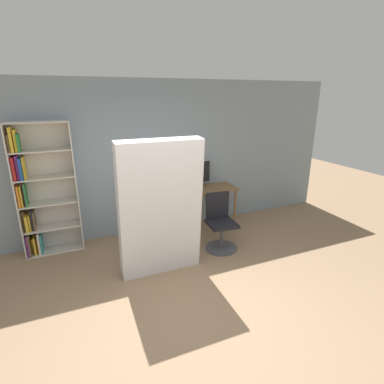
{
  "coord_description": "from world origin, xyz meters",
  "views": [
    {
      "loc": [
        -1.12,
        -2.48,
        2.43
      ],
      "look_at": [
        0.55,
        1.43,
        1.05
      ],
      "focal_mm": 28.0,
      "sensor_mm": 36.0,
      "label": 1
    }
  ],
  "objects_px": {
    "bookshelf": "(40,192)",
    "mattress_near": "(161,209)",
    "office_chair": "(220,227)",
    "monitor": "(197,174)"
  },
  "relations": [
    {
      "from": "bookshelf",
      "to": "mattress_near",
      "type": "distance_m",
      "value": 2.03
    },
    {
      "from": "office_chair",
      "to": "mattress_near",
      "type": "relative_size",
      "value": 0.48
    },
    {
      "from": "mattress_near",
      "to": "bookshelf",
      "type": "bearing_deg",
      "value": 139.33
    },
    {
      "from": "monitor",
      "to": "office_chair",
      "type": "height_order",
      "value": "monitor"
    },
    {
      "from": "bookshelf",
      "to": "mattress_near",
      "type": "bearing_deg",
      "value": -40.67
    },
    {
      "from": "office_chair",
      "to": "bookshelf",
      "type": "height_order",
      "value": "bookshelf"
    },
    {
      "from": "monitor",
      "to": "bookshelf",
      "type": "height_order",
      "value": "bookshelf"
    },
    {
      "from": "bookshelf",
      "to": "mattress_near",
      "type": "relative_size",
      "value": 1.08
    },
    {
      "from": "bookshelf",
      "to": "monitor",
      "type": "bearing_deg",
      "value": -0.09
    },
    {
      "from": "monitor",
      "to": "bookshelf",
      "type": "bearing_deg",
      "value": 179.91
    }
  ]
}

